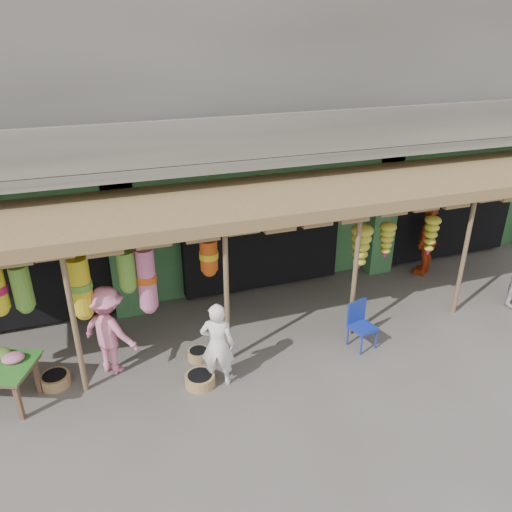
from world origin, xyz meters
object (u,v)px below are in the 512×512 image
object	(u,v)px
blue_chair	(360,322)
person_front	(217,345)
person_shopper	(109,331)
person_vendor	(428,239)

from	to	relation	value
blue_chair	person_front	size ratio (longest dim) A/B	0.59
blue_chair	person_front	xyz separation A→B (m)	(-2.81, -0.18, 0.27)
person_front	person_shopper	bearing A→B (deg)	-6.57
blue_chair	person_vendor	xyz separation A→B (m)	(3.02, 2.13, 0.40)
person_vendor	person_shopper	xyz separation A→B (m)	(-7.50, -1.37, -0.08)
person_vendor	blue_chair	bearing A→B (deg)	1.41
person_shopper	person_vendor	bearing A→B (deg)	-127.04
person_shopper	blue_chair	bearing A→B (deg)	-146.97
blue_chair	person_shopper	distance (m)	4.56
person_front	person_shopper	distance (m)	1.91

